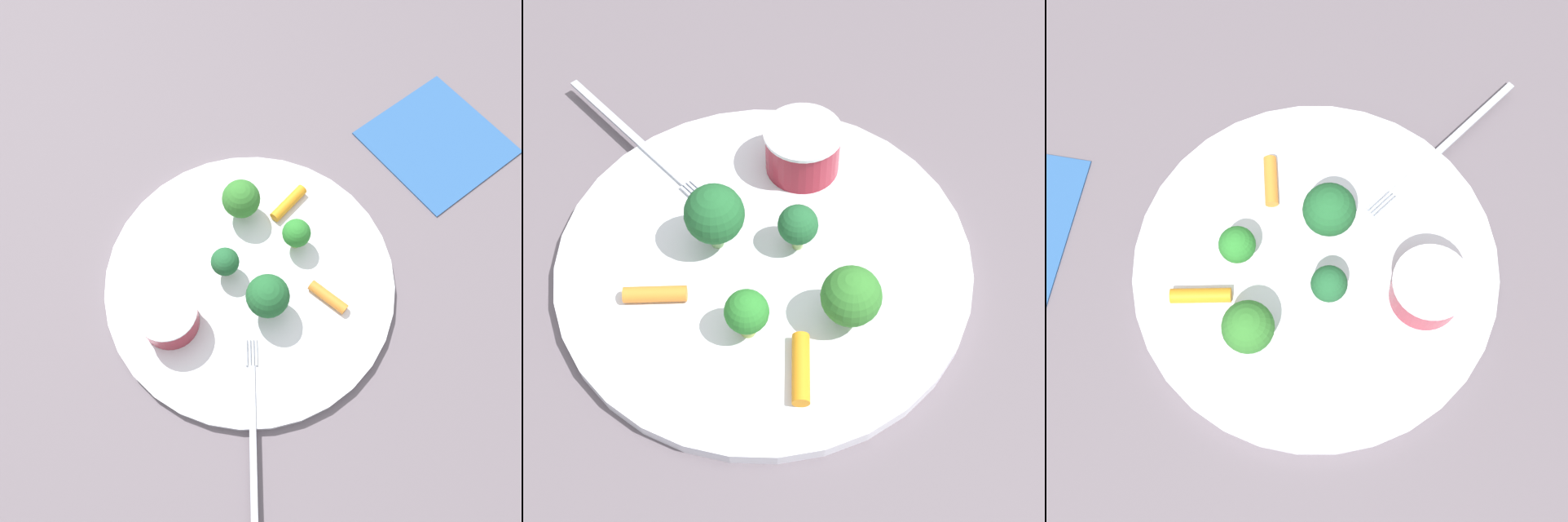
{
  "view_description": "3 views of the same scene",
  "coord_description": "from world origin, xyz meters",
  "views": [
    {
      "loc": [
        -0.19,
        0.1,
        0.57
      ],
      "look_at": [
        0.01,
        -0.02,
        0.03
      ],
      "focal_mm": 37.72,
      "sensor_mm": 36.0,
      "label": 1
    },
    {
      "loc": [
        0.12,
        -0.31,
        0.48
      ],
      "look_at": [
        0.02,
        -0.0,
        0.02
      ],
      "focal_mm": 51.55,
      "sensor_mm": 36.0,
      "label": 2
    },
    {
      "loc": [
        0.19,
        0.05,
        0.57
      ],
      "look_at": [
        0.0,
        -0.01,
        0.02
      ],
      "focal_mm": 47.29,
      "sensor_mm": 36.0,
      "label": 3
    }
  ],
  "objects": [
    {
      "name": "ground_plane",
      "position": [
        0.0,
        0.0,
        0.0
      ],
      "size": [
        2.4,
        2.4,
        0.0
      ],
      "primitive_type": "plane",
      "color": "#62585F"
    },
    {
      "name": "plate",
      "position": [
        0.0,
        0.0,
        0.01
      ],
      "size": [
        0.32,
        0.32,
        0.01
      ],
      "primitive_type": "cylinder",
      "color": "white",
      "rests_on": "ground_plane"
    },
    {
      "name": "sauce_cup",
      "position": [
        0.0,
        0.1,
        0.03
      ],
      "size": [
        0.06,
        0.06,
        0.04
      ],
      "color": "maroon",
      "rests_on": "plate"
    },
    {
      "name": "broccoli_floret_0",
      "position": [
        0.01,
        -0.07,
        0.04
      ],
      "size": [
        0.03,
        0.03,
        0.04
      ],
      "color": "#99AF56",
      "rests_on": "plate"
    },
    {
      "name": "broccoli_floret_1",
      "position": [
        0.02,
        0.02,
        0.04
      ],
      "size": [
        0.03,
        0.03,
        0.04
      ],
      "color": "#99B76C",
      "rests_on": "plate"
    },
    {
      "name": "broccoli_floret_2",
      "position": [
        -0.04,
        0.0,
        0.05
      ],
      "size": [
        0.05,
        0.05,
        0.06
      ],
      "color": "#81B26F",
      "rests_on": "plate"
    },
    {
      "name": "broccoli_floret_3",
      "position": [
        0.08,
        -0.03,
        0.04
      ],
      "size": [
        0.04,
        0.04,
        0.05
      ],
      "color": "#7EB55C",
      "rests_on": "plate"
    },
    {
      "name": "carrot_stick_0",
      "position": [
        -0.06,
        -0.06,
        0.02
      ],
      "size": [
        0.05,
        0.03,
        0.01
      ],
      "primitive_type": "cylinder",
      "rotation": [
        1.57,
        0.0,
        1.92
      ],
      "color": "orange",
      "rests_on": "plate"
    },
    {
      "name": "carrot_stick_1",
      "position": [
        0.06,
        -0.08,
        0.02
      ],
      "size": [
        0.03,
        0.05,
        0.01
      ],
      "primitive_type": "cylinder",
      "rotation": [
        1.57,
        0.0,
        0.31
      ],
      "color": "orange",
      "rests_on": "plate"
    },
    {
      "name": "fork",
      "position": [
        -0.14,
        0.08,
        0.01
      ],
      "size": [
        0.17,
        0.1,
        0.0
      ],
      "color": "#ACB3BF",
      "rests_on": "plate"
    },
    {
      "name": "napkin",
      "position": [
        0.04,
        -0.3,
        0.0
      ],
      "size": [
        0.17,
        0.17,
        0.0
      ],
      "primitive_type": "cube",
      "rotation": [
        0.0,
        0.0,
        0.12
      ],
      "color": "#2A5591",
      "rests_on": "ground_plane"
    }
  ]
}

